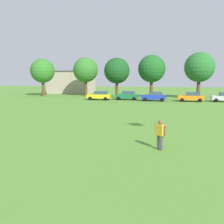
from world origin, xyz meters
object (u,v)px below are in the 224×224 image
(adult_bystander, at_px, (160,132))
(tree_center, at_px, (117,71))
(parked_car_green_1, at_px, (127,95))
(parked_car_yellow_0, at_px, (99,95))
(tree_right, at_px, (152,69))
(parked_car_orange_3, at_px, (191,97))
(tree_far_left, at_px, (43,71))
(parked_car_blue_2, at_px, (154,96))
(tree_far_right, at_px, (199,67))
(tree_left, at_px, (86,70))

(adult_bystander, distance_m, tree_center, 36.73)
(parked_car_green_1, bearing_deg, parked_car_yellow_0, 14.46)
(parked_car_green_1, xyz_separation_m, tree_right, (4.06, 6.41, 5.09))
(parked_car_yellow_0, xyz_separation_m, tree_right, (9.11, 7.71, 5.09))
(parked_car_orange_3, distance_m, tree_far_left, 32.29)
(adult_bystander, height_order, tree_right, tree_right)
(adult_bystander, xyz_separation_m, parked_car_yellow_0, (-11.83, 29.56, -0.19))
(parked_car_blue_2, height_order, parked_car_orange_3, same)
(parked_car_green_1, height_order, tree_far_left, tree_far_left)
(adult_bystander, relative_size, tree_far_right, 0.19)
(adult_bystander, relative_size, parked_car_yellow_0, 0.41)
(parked_car_yellow_0, relative_size, tree_far_left, 0.51)
(parked_car_blue_2, xyz_separation_m, tree_far_left, (-25.06, 6.37, 4.78))
(tree_far_left, relative_size, tree_left, 0.97)
(tree_center, bearing_deg, parked_car_yellow_0, -111.34)
(parked_car_yellow_0, xyz_separation_m, tree_left, (-5.59, 8.66, 4.98))
(tree_left, distance_m, tree_center, 8.36)
(adult_bystander, xyz_separation_m, tree_far_left, (-26.78, 36.00, 4.60))
(adult_bystander, xyz_separation_m, tree_center, (-9.64, 35.16, 4.48))
(parked_car_blue_2, bearing_deg, tree_far_left, -14.26)
(tree_center, relative_size, tree_far_right, 0.90)
(parked_car_yellow_0, xyz_separation_m, tree_center, (2.19, 5.60, 4.67))
(parked_car_orange_3, xyz_separation_m, tree_center, (-14.25, 5.13, 4.67))
(adult_bystander, distance_m, parked_car_blue_2, 29.68)
(parked_car_green_1, relative_size, parked_car_orange_3, 1.00)
(parked_car_yellow_0, height_order, parked_car_orange_3, same)
(parked_car_yellow_0, relative_size, tree_right, 0.49)
(tree_far_left, bearing_deg, parked_car_green_1, -14.39)
(adult_bystander, xyz_separation_m, parked_car_blue_2, (-1.72, 29.63, -0.19))
(parked_car_green_1, xyz_separation_m, parked_car_blue_2, (5.06, -1.24, 0.00))
(parked_car_green_1, bearing_deg, tree_left, -34.63)
(adult_bystander, height_order, tree_far_right, tree_far_right)
(parked_car_green_1, relative_size, tree_far_right, 0.47)
(parked_car_yellow_0, distance_m, parked_car_orange_3, 16.44)
(parked_car_blue_2, xyz_separation_m, parked_car_orange_3, (6.32, 0.41, 0.00))
(adult_bystander, xyz_separation_m, parked_car_green_1, (-6.78, 30.87, -0.19))
(adult_bystander, height_order, parked_car_blue_2, adult_bystander)
(parked_car_blue_2, xyz_separation_m, tree_center, (-7.93, 5.53, 4.67))
(tree_left, xyz_separation_m, tree_right, (14.70, -0.94, 0.10))
(tree_far_right, bearing_deg, tree_left, 176.47)
(parked_car_green_1, bearing_deg, tree_center, -56.24)
(parked_car_green_1, relative_size, parked_car_blue_2, 1.00)
(tree_left, xyz_separation_m, tree_far_right, (23.99, -1.48, 0.30))
(parked_car_orange_3, xyz_separation_m, tree_far_right, (1.97, 6.71, 5.29))
(parked_car_yellow_0, bearing_deg, parked_car_orange_3, -178.37)
(parked_car_yellow_0, bearing_deg, tree_right, -139.76)
(parked_car_orange_3, xyz_separation_m, tree_left, (-22.02, 8.19, 4.98))
(parked_car_orange_3, relative_size, tree_right, 0.49)
(tree_left, relative_size, tree_far_right, 0.95)
(parked_car_yellow_0, bearing_deg, tree_far_left, -23.29)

